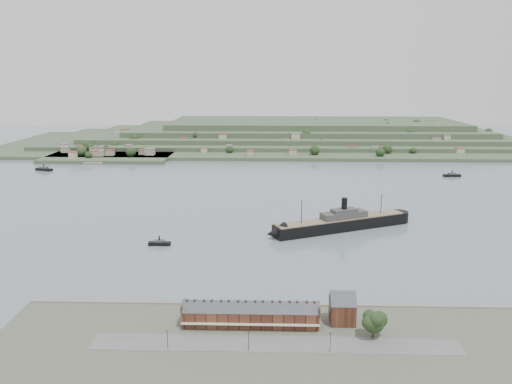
{
  "coord_description": "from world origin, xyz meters",
  "views": [
    {
      "loc": [
        -2.33,
        -352.44,
        102.0
      ],
      "look_at": [
        -13.68,
        30.0,
        10.54
      ],
      "focal_mm": 35.0,
      "sensor_mm": 36.0,
      "label": 1
    }
  ],
  "objects_px": {
    "terrace_row": "(251,315)",
    "gabled_building": "(342,308)",
    "fig_tree": "(375,322)",
    "steamship": "(338,223)",
    "tugboat": "(160,243)"
  },
  "relations": [
    {
      "from": "terrace_row",
      "to": "gabled_building",
      "type": "height_order",
      "value": "gabled_building"
    },
    {
      "from": "fig_tree",
      "to": "steamship",
      "type": "bearing_deg",
      "value": 88.23
    },
    {
      "from": "terrace_row",
      "to": "steamship",
      "type": "distance_m",
      "value": 144.17
    },
    {
      "from": "gabled_building",
      "to": "tugboat",
      "type": "distance_m",
      "value": 137.24
    },
    {
      "from": "fig_tree",
      "to": "terrace_row",
      "type": "bearing_deg",
      "value": 170.01
    },
    {
      "from": "terrace_row",
      "to": "gabled_building",
      "type": "distance_m",
      "value": 37.74
    },
    {
      "from": "steamship",
      "to": "tugboat",
      "type": "xyz_separation_m",
      "value": [
        -111.96,
        -33.35,
        -3.33
      ]
    },
    {
      "from": "gabled_building",
      "to": "steamship",
      "type": "height_order",
      "value": "steamship"
    },
    {
      "from": "terrace_row",
      "to": "steamship",
      "type": "height_order",
      "value": "steamship"
    },
    {
      "from": "terrace_row",
      "to": "fig_tree",
      "type": "bearing_deg",
      "value": -9.99
    },
    {
      "from": "terrace_row",
      "to": "steamship",
      "type": "relative_size",
      "value": 0.55
    },
    {
      "from": "steamship",
      "to": "tugboat",
      "type": "relative_size",
      "value": 7.59
    },
    {
      "from": "gabled_building",
      "to": "tugboat",
      "type": "height_order",
      "value": "gabled_building"
    },
    {
      "from": "terrace_row",
      "to": "steamship",
      "type": "xyz_separation_m",
      "value": [
        52.49,
        134.26,
        -2.04
      ]
    },
    {
      "from": "terrace_row",
      "to": "tugboat",
      "type": "relative_size",
      "value": 4.15
    }
  ]
}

